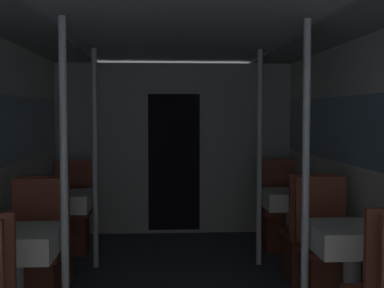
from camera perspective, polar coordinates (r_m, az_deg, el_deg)
name	(u,v)px	position (r m, az deg, el deg)	size (l,w,h in m)	color
ceiling_panel	(186,13)	(3.68, -0.68, 13.76)	(2.98, 8.24, 0.07)	silver
bulkhead_far	(174,149)	(6.67, -1.94, -0.52)	(2.92, 0.09, 2.12)	#A8A8A3
dining_table_left_1	(14,250)	(3.74, -18.46, -10.67)	(0.57, 0.57, 0.73)	#4C4C51
chair_left_far_1	(35,270)	(4.35, -16.38, -12.78)	(0.41, 0.41, 0.98)	brown
support_pole_left_1	(64,180)	(3.59, -13.49, -3.74)	(0.05, 0.05, 2.12)	silver
dining_table_left_2	(61,206)	(5.33, -13.79, -6.45)	(0.57, 0.57, 0.73)	#4C4C51
chair_left_near_2	(49,252)	(4.85, -14.98, -11.11)	(0.41, 0.41, 0.98)	brown
chair_left_far_2	(71,225)	(5.95, -12.75, -8.42)	(0.41, 0.41, 0.98)	brown
support_pole_left_2	(95,159)	(5.23, -10.31, -1.55)	(0.05, 0.05, 2.12)	silver
dining_table_right_1	(353,245)	(3.84, 16.76, -10.26)	(0.57, 0.57, 0.73)	#4C4C51
chair_right_far_1	(326,265)	(4.44, 14.08, -12.42)	(0.41, 0.41, 0.98)	brown
support_pole_right_1	(306,178)	(3.66, 12.03, -3.58)	(0.05, 0.05, 2.12)	silver
dining_table_right_2	(292,204)	(5.41, 10.61, -6.29)	(0.57, 0.57, 0.73)	#4C4C51
chair_right_near_2	(307,248)	(4.93, 12.22, -10.84)	(0.41, 0.41, 0.98)	brown
chair_right_far_2	(279,222)	(6.01, 9.24, -8.25)	(0.41, 0.41, 0.98)	brown
support_pole_right_2	(259,158)	(5.28, 7.19, -1.47)	(0.05, 0.05, 2.12)	silver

